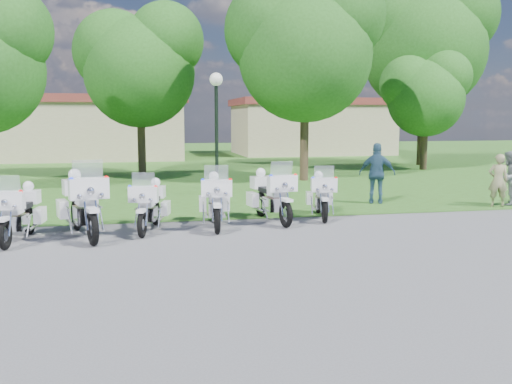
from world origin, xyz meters
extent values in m
plane|color=#5A5A5F|center=(0.00, 0.00, 0.00)|extent=(100.00, 100.00, 0.00)
cube|color=#365C1D|center=(0.00, 27.00, 0.00)|extent=(100.00, 48.00, 0.01)
torus|color=black|center=(-4.53, 0.56, 0.31)|extent=(0.20, 0.63, 0.62)
torus|color=black|center=(-4.33, 2.12, 0.31)|extent=(0.20, 0.63, 0.62)
cube|color=white|center=(-4.54, 0.54, 0.63)|extent=(0.22, 0.43, 0.06)
cube|color=white|center=(-4.51, 0.77, 0.97)|extent=(0.69, 0.31, 0.37)
cube|color=silver|center=(-4.50, 0.83, 1.30)|extent=(0.53, 0.18, 0.35)
sphere|color=red|center=(-4.22, 0.68, 1.15)|extent=(0.08, 0.08, 0.08)
cube|color=silver|center=(-4.43, 1.36, 0.42)|extent=(0.38, 0.55, 0.32)
cube|color=white|center=(-4.46, 1.14, 0.74)|extent=(0.36, 0.52, 0.20)
cube|color=black|center=(-4.40, 1.64, 0.72)|extent=(0.39, 0.61, 0.11)
cube|color=white|center=(-4.08, 1.95, 0.46)|extent=(0.23, 0.50, 0.33)
cube|color=white|center=(-4.63, 2.02, 0.46)|extent=(0.23, 0.50, 0.33)
cube|color=white|center=(-4.33, 2.15, 0.85)|extent=(0.49, 0.42, 0.30)
sphere|color=white|center=(-4.33, 2.15, 1.09)|extent=(0.24, 0.24, 0.24)
torus|color=black|center=(-2.85, 0.61, 0.37)|extent=(0.33, 0.75, 0.74)
torus|color=black|center=(-3.35, 2.42, 0.37)|extent=(0.33, 0.75, 0.74)
cube|color=white|center=(-2.84, 0.58, 0.75)|extent=(0.32, 0.52, 0.08)
cube|color=white|center=(-2.92, 0.85, 1.16)|extent=(0.84, 0.47, 0.44)
cube|color=silver|center=(-2.93, 0.91, 1.55)|extent=(0.63, 0.29, 0.42)
sphere|color=red|center=(-2.56, 0.88, 1.37)|extent=(0.10, 0.10, 0.10)
sphere|color=#1426E5|center=(-3.24, 0.69, 1.37)|extent=(0.10, 0.10, 0.10)
cube|color=silver|center=(-3.10, 1.53, 0.50)|extent=(0.53, 0.70, 0.38)
cube|color=white|center=(-3.03, 1.28, 0.89)|extent=(0.49, 0.65, 0.24)
cube|color=black|center=(-3.19, 1.85, 0.86)|extent=(0.54, 0.76, 0.13)
cube|color=white|center=(-2.98, 2.35, 0.55)|extent=(0.34, 0.61, 0.40)
cube|color=white|center=(-3.62, 2.17, 0.55)|extent=(0.34, 0.61, 0.40)
cube|color=white|center=(-3.35, 2.45, 1.02)|extent=(0.63, 0.57, 0.35)
sphere|color=white|center=(-3.35, 2.45, 1.31)|extent=(0.29, 0.29, 0.29)
torus|color=black|center=(-1.85, 1.18, 0.30)|extent=(0.25, 0.61, 0.60)
torus|color=black|center=(-1.49, 2.67, 0.30)|extent=(0.25, 0.61, 0.60)
cube|color=white|center=(-1.85, 1.17, 0.61)|extent=(0.25, 0.42, 0.06)
cube|color=white|center=(-1.80, 1.38, 0.94)|extent=(0.68, 0.36, 0.36)
cube|color=silver|center=(-1.79, 1.44, 1.26)|extent=(0.51, 0.22, 0.34)
sphere|color=red|center=(-1.53, 1.27, 1.11)|extent=(0.08, 0.08, 0.08)
sphere|color=#1426E5|center=(-2.09, 1.40, 1.11)|extent=(0.08, 0.08, 0.08)
cube|color=silver|center=(-1.67, 1.94, 0.40)|extent=(0.41, 0.56, 0.31)
cube|color=white|center=(-1.72, 1.73, 0.72)|extent=(0.39, 0.52, 0.20)
cube|color=black|center=(-1.60, 2.21, 0.70)|extent=(0.43, 0.61, 0.11)
cube|color=white|center=(-1.26, 2.47, 0.45)|extent=(0.27, 0.49, 0.32)
cube|color=white|center=(-1.79, 2.60, 0.45)|extent=(0.27, 0.49, 0.32)
cube|color=white|center=(-1.49, 2.69, 0.83)|extent=(0.50, 0.45, 0.29)
sphere|color=white|center=(-1.49, 2.69, 1.06)|extent=(0.23, 0.23, 0.23)
torus|color=black|center=(-0.17, 1.26, 0.32)|extent=(0.19, 0.66, 0.66)
torus|color=black|center=(-0.02, 2.92, 0.32)|extent=(0.19, 0.66, 0.66)
cube|color=white|center=(-0.17, 1.24, 0.67)|extent=(0.21, 0.44, 0.07)
cube|color=white|center=(-0.15, 1.48, 1.03)|extent=(0.72, 0.30, 0.39)
cube|color=silver|center=(-0.15, 1.54, 1.37)|extent=(0.56, 0.17, 0.37)
sphere|color=red|center=(0.16, 1.40, 1.21)|extent=(0.09, 0.09, 0.09)
sphere|color=#1426E5|center=(-0.47, 1.45, 1.21)|extent=(0.09, 0.09, 0.09)
cube|color=silver|center=(-0.09, 2.11, 0.44)|extent=(0.38, 0.58, 0.33)
cube|color=white|center=(-0.12, 1.87, 0.78)|extent=(0.36, 0.53, 0.22)
cube|color=black|center=(-0.07, 2.40, 0.76)|extent=(0.39, 0.63, 0.12)
cube|color=white|center=(0.26, 2.74, 0.49)|extent=(0.22, 0.52, 0.35)
cube|color=white|center=(-0.33, 2.80, 0.49)|extent=(0.22, 0.52, 0.35)
cube|color=white|center=(-0.02, 2.95, 0.90)|extent=(0.50, 0.43, 0.31)
sphere|color=white|center=(-0.02, 2.95, 1.15)|extent=(0.25, 0.25, 0.25)
torus|color=black|center=(1.56, 1.71, 0.33)|extent=(0.22, 0.68, 0.67)
torus|color=black|center=(1.31, 3.38, 0.33)|extent=(0.22, 0.68, 0.67)
cube|color=white|center=(1.56, 1.69, 0.68)|extent=(0.24, 0.46, 0.07)
cube|color=white|center=(1.52, 1.93, 1.05)|extent=(0.74, 0.34, 0.40)
cube|color=silver|center=(1.51, 1.99, 1.40)|extent=(0.57, 0.20, 0.37)
sphere|color=red|center=(1.85, 1.92, 1.24)|extent=(0.09, 0.09, 0.09)
sphere|color=#1426E5|center=(1.22, 1.83, 1.24)|extent=(0.09, 0.09, 0.09)
cube|color=silver|center=(1.43, 2.57, 0.45)|extent=(0.42, 0.60, 0.34)
cube|color=white|center=(1.47, 2.33, 0.80)|extent=(0.39, 0.56, 0.22)
cube|color=black|center=(1.39, 2.86, 0.78)|extent=(0.42, 0.66, 0.12)
cube|color=white|center=(1.63, 3.28, 0.50)|extent=(0.25, 0.54, 0.36)
cube|color=white|center=(1.04, 3.19, 0.50)|extent=(0.25, 0.54, 0.36)
cube|color=white|center=(1.31, 3.41, 0.92)|extent=(0.53, 0.46, 0.32)
sphere|color=white|center=(1.31, 3.41, 1.18)|extent=(0.26, 0.26, 0.26)
torus|color=black|center=(2.66, 2.07, 0.30)|extent=(0.24, 0.61, 0.60)
torus|color=black|center=(2.98, 3.57, 0.30)|extent=(0.24, 0.61, 0.60)
cube|color=white|center=(2.66, 2.05, 0.61)|extent=(0.24, 0.42, 0.06)
cube|color=white|center=(2.70, 2.27, 0.95)|extent=(0.68, 0.35, 0.36)
cube|color=silver|center=(2.71, 2.33, 1.26)|extent=(0.52, 0.21, 0.34)
sphere|color=red|center=(2.97, 2.16, 1.12)|extent=(0.08, 0.08, 0.08)
sphere|color=#1426E5|center=(2.41, 2.28, 1.12)|extent=(0.08, 0.08, 0.08)
cube|color=silver|center=(2.83, 2.84, 0.41)|extent=(0.41, 0.56, 0.31)
cube|color=white|center=(2.78, 2.63, 0.72)|extent=(0.38, 0.52, 0.20)
cube|color=black|center=(2.88, 3.10, 0.70)|extent=(0.42, 0.61, 0.11)
cube|color=white|center=(3.22, 3.38, 0.45)|extent=(0.26, 0.49, 0.32)
cube|color=white|center=(2.69, 3.49, 0.45)|extent=(0.26, 0.49, 0.32)
cube|color=white|center=(2.99, 3.59, 0.83)|extent=(0.50, 0.44, 0.29)
sphere|color=white|center=(2.99, 3.59, 1.06)|extent=(0.23, 0.23, 0.23)
cylinder|color=black|center=(0.73, 7.71, 1.88)|extent=(0.12, 0.12, 3.76)
sphere|color=white|center=(0.73, 7.71, 3.91)|extent=(0.44, 0.44, 0.44)
sphere|color=#215818|center=(-6.22, 10.23, 5.64)|extent=(3.18, 3.18, 3.18)
cylinder|color=#38281C|center=(-1.67, 15.63, 1.73)|extent=(0.36, 0.36, 3.46)
sphere|color=#215818|center=(-1.67, 15.63, 4.72)|extent=(5.04, 5.04, 5.04)
sphere|color=#215818|center=(-2.77, 16.02, 5.67)|extent=(3.78, 3.78, 3.78)
sphere|color=#215818|center=(-0.49, 15.32, 6.14)|extent=(3.46, 3.46, 3.46)
cylinder|color=#38281C|center=(5.06, 11.90, 1.92)|extent=(0.36, 0.36, 3.84)
sphere|color=#215818|center=(5.06, 11.90, 5.24)|extent=(5.59, 5.59, 5.59)
sphere|color=#215818|center=(3.84, 12.33, 6.29)|extent=(4.19, 4.19, 4.19)
sphere|color=#215818|center=(6.37, 11.55, 6.82)|extent=(3.84, 3.84, 3.84)
cylinder|color=#38281C|center=(12.63, 15.67, 1.34)|extent=(0.36, 0.36, 2.67)
sphere|color=#215818|center=(12.63, 15.67, 3.64)|extent=(3.89, 3.89, 3.89)
sphere|color=#215818|center=(11.78, 15.98, 4.37)|extent=(2.92, 2.92, 2.92)
sphere|color=#215818|center=(13.54, 15.43, 4.74)|extent=(2.67, 2.67, 2.67)
cylinder|color=#38281C|center=(13.87, 18.41, 2.34)|extent=(0.36, 0.36, 4.68)
sphere|color=#215818|center=(13.87, 18.41, 6.38)|extent=(6.81, 6.81, 6.81)
sphere|color=#215818|center=(12.38, 18.94, 7.66)|extent=(5.11, 5.11, 5.11)
sphere|color=#215818|center=(15.47, 17.98, 8.30)|extent=(4.68, 4.68, 4.68)
cube|color=tan|center=(-6.00, 28.00, 1.80)|extent=(14.00, 8.00, 3.60)
cube|color=maroon|center=(-6.00, 28.00, 3.85)|extent=(14.56, 8.32, 0.50)
cube|color=tan|center=(11.00, 30.00, 1.80)|extent=(11.00, 7.00, 3.60)
cube|color=maroon|center=(11.00, 30.00, 3.85)|extent=(11.44, 7.28, 0.50)
imported|color=#8F8D61|center=(8.56, 3.58, 0.79)|extent=(0.67, 0.56, 1.57)
imported|color=gray|center=(9.06, 3.78, 0.82)|extent=(1.01, 0.98, 1.64)
imported|color=#2D506C|center=(5.31, 4.93, 0.93)|extent=(1.18, 0.86, 1.87)
camera|label=1|loc=(-1.93, -11.37, 2.59)|focal=40.00mm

